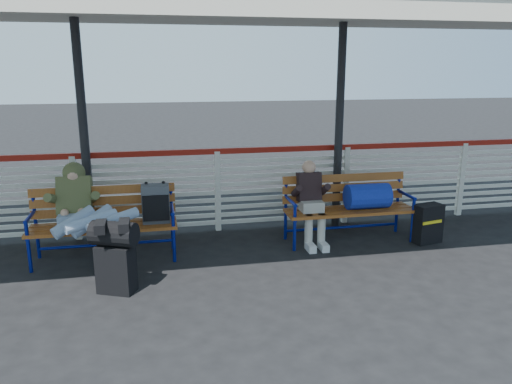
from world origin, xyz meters
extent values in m
plane|color=black|center=(0.00, 0.00, 0.00)|extent=(60.00, 60.00, 0.00)
cube|color=silver|center=(0.00, 1.90, 0.60)|extent=(12.00, 0.04, 1.04)
cube|color=maroon|center=(0.00, 1.90, 1.20)|extent=(12.00, 0.06, 0.08)
cube|color=silver|center=(0.00, 0.90, 3.08)|extent=(12.60, 3.60, 0.16)
cylinder|color=black|center=(-1.80, 1.75, 1.50)|extent=(0.12, 0.12, 3.00)
cylinder|color=black|center=(1.80, 1.75, 1.50)|extent=(0.12, 0.12, 3.00)
cube|color=black|center=(-1.35, 0.01, 0.27)|extent=(0.45, 0.37, 0.53)
cylinder|color=black|center=(-1.35, 0.01, 0.67)|extent=(0.55, 0.44, 0.27)
cube|color=#9D591E|center=(-1.55, 0.96, 0.45)|extent=(1.80, 0.50, 0.04)
cube|color=#9D591E|center=(-1.55, 1.22, 0.72)|extent=(1.80, 0.10, 0.40)
cylinder|color=navy|center=(-2.40, 0.76, 0.23)|extent=(0.04, 0.04, 0.45)
cylinder|color=navy|center=(-0.70, 0.76, 0.23)|extent=(0.04, 0.04, 0.45)
cylinder|color=navy|center=(-2.40, 1.23, 0.45)|extent=(0.04, 0.04, 0.90)
cylinder|color=navy|center=(-0.70, 1.23, 0.45)|extent=(0.04, 0.04, 0.90)
cube|color=#55575E|center=(-0.90, 0.98, 0.71)|extent=(0.34, 0.21, 0.48)
cube|color=#9D591E|center=(1.73, 1.03, 0.45)|extent=(1.80, 0.50, 0.04)
cube|color=#9D591E|center=(1.73, 1.29, 0.72)|extent=(1.80, 0.10, 0.40)
cylinder|color=navy|center=(0.88, 0.83, 0.23)|extent=(0.04, 0.04, 0.45)
cylinder|color=navy|center=(2.58, 0.83, 0.23)|extent=(0.04, 0.04, 0.45)
cylinder|color=navy|center=(0.88, 1.30, 0.45)|extent=(0.04, 0.04, 0.90)
cylinder|color=navy|center=(2.58, 1.30, 0.45)|extent=(0.04, 0.04, 0.90)
cylinder|color=navy|center=(1.98, 1.03, 0.65)|extent=(0.60, 0.35, 0.35)
cube|color=#98A7CD|center=(-1.90, 1.01, 0.54)|extent=(0.36, 0.26, 0.18)
cube|color=brown|center=(-1.90, 1.21, 0.80)|extent=(0.42, 0.38, 0.53)
sphere|color=brown|center=(-1.90, 1.31, 1.08)|extent=(0.28, 0.28, 0.28)
sphere|color=tan|center=(-1.90, 1.27, 1.07)|extent=(0.21, 0.21, 0.21)
cube|color=black|center=(-1.47, -0.05, 0.77)|extent=(0.11, 0.27, 0.10)
cube|color=black|center=(-1.23, -0.05, 0.77)|extent=(0.11, 0.27, 0.10)
cube|color=#B4AFA3|center=(1.18, 1.06, 0.53)|extent=(0.30, 0.24, 0.16)
cube|color=black|center=(1.18, 1.20, 0.78)|extent=(0.32, 0.23, 0.42)
sphere|color=tan|center=(1.18, 1.22, 1.05)|extent=(0.19, 0.19, 0.19)
cylinder|color=#B4AFA3|center=(1.09, 0.88, 0.24)|extent=(0.11, 0.11, 0.46)
cylinder|color=#B4AFA3|center=(1.27, 0.88, 0.24)|extent=(0.11, 0.11, 0.46)
cube|color=silver|center=(1.09, 0.78, 0.05)|extent=(0.10, 0.24, 0.10)
cube|color=silver|center=(1.27, 0.78, 0.05)|extent=(0.10, 0.24, 0.10)
cube|color=black|center=(2.78, 0.78, 0.27)|extent=(0.43, 0.30, 0.55)
cube|color=yellow|center=(2.78, 0.66, 0.33)|extent=(0.32, 0.09, 0.04)
camera|label=1|loc=(-0.87, -5.22, 2.39)|focal=35.00mm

